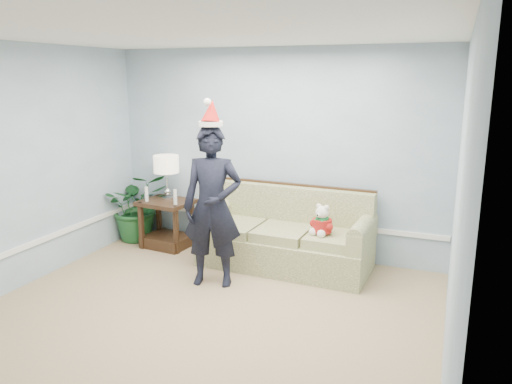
{
  "coord_description": "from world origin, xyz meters",
  "views": [
    {
      "loc": [
        2.19,
        -3.6,
        2.34
      ],
      "look_at": [
        0.12,
        1.55,
        1.04
      ],
      "focal_mm": 35.0,
      "sensor_mm": 36.0,
      "label": 1
    }
  ],
  "objects_px": {
    "sofa": "(286,238)",
    "man": "(212,207)",
    "houseplant": "(137,206)",
    "teddy_bear": "(322,224)",
    "side_table": "(167,228)",
    "table_lamp": "(166,166)"
  },
  "relations": [
    {
      "from": "side_table",
      "to": "houseplant",
      "type": "height_order",
      "value": "houseplant"
    },
    {
      "from": "side_table",
      "to": "houseplant",
      "type": "bearing_deg",
      "value": 168.91
    },
    {
      "from": "houseplant",
      "to": "teddy_bear",
      "type": "xyz_separation_m",
      "value": [
        2.83,
        -0.36,
        0.15
      ]
    },
    {
      "from": "side_table",
      "to": "table_lamp",
      "type": "bearing_deg",
      "value": 105.87
    },
    {
      "from": "teddy_bear",
      "to": "table_lamp",
      "type": "bearing_deg",
      "value": -167.65
    },
    {
      "from": "teddy_bear",
      "to": "sofa",
      "type": "bearing_deg",
      "value": 179.86
    },
    {
      "from": "table_lamp",
      "to": "man",
      "type": "relative_size",
      "value": 0.34
    },
    {
      "from": "table_lamp",
      "to": "sofa",
      "type": "bearing_deg",
      "value": -4.25
    },
    {
      "from": "sofa",
      "to": "man",
      "type": "height_order",
      "value": "man"
    },
    {
      "from": "side_table",
      "to": "teddy_bear",
      "type": "bearing_deg",
      "value": -6.21
    },
    {
      "from": "table_lamp",
      "to": "teddy_bear",
      "type": "xyz_separation_m",
      "value": [
        2.29,
        -0.32,
        -0.48
      ]
    },
    {
      "from": "side_table",
      "to": "man",
      "type": "distance_m",
      "value": 1.62
    },
    {
      "from": "table_lamp",
      "to": "teddy_bear",
      "type": "bearing_deg",
      "value": -7.97
    },
    {
      "from": "houseplant",
      "to": "man",
      "type": "distance_m",
      "value": 2.05
    },
    {
      "from": "houseplant",
      "to": "man",
      "type": "bearing_deg",
      "value": -30.39
    },
    {
      "from": "sofa",
      "to": "teddy_bear",
      "type": "bearing_deg",
      "value": -18.31
    },
    {
      "from": "side_table",
      "to": "teddy_bear",
      "type": "distance_m",
      "value": 2.31
    },
    {
      "from": "side_table",
      "to": "table_lamp",
      "type": "height_order",
      "value": "table_lamp"
    },
    {
      "from": "houseplant",
      "to": "man",
      "type": "xyz_separation_m",
      "value": [
        1.74,
        -1.02,
        0.41
      ]
    },
    {
      "from": "man",
      "to": "houseplant",
      "type": "bearing_deg",
      "value": 134.93
    },
    {
      "from": "sofa",
      "to": "table_lamp",
      "type": "relative_size",
      "value": 3.46
    },
    {
      "from": "sofa",
      "to": "houseplant",
      "type": "height_order",
      "value": "houseplant"
    }
  ]
}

